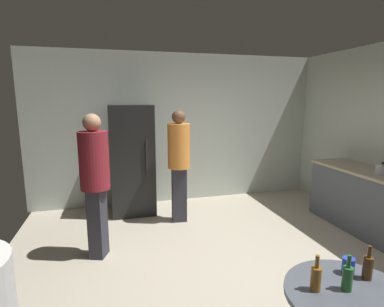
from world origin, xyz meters
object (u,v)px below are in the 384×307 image
Objects in this scene: kettle at (382,169)px; beer_bottle_amber at (316,278)px; beer_bottle_brown at (368,267)px; person_in_maroon_shirt at (95,175)px; person_in_orange_shirt at (179,157)px; refrigerator at (132,160)px; beer_bottle_green at (347,277)px; plastic_cup_blue at (348,266)px.

kettle is 1.06× the size of beer_bottle_amber.
beer_bottle_brown is 2.80m from person_in_maroon_shirt.
beer_bottle_brown is at bearing -138.58° from kettle.
beer_bottle_amber is 0.40m from beer_bottle_brown.
kettle is 3.70m from person_in_maroon_shirt.
refrigerator is at bearing -126.55° from person_in_orange_shirt.
kettle is 2.52m from beer_bottle_brown.
beer_bottle_amber is 0.13× the size of person_in_maroon_shirt.
beer_bottle_green is at bearing 12.15° from person_in_orange_shirt.
beer_bottle_brown is 0.11m from plastic_cup_blue.
person_in_orange_shirt reaches higher than kettle.
beer_bottle_brown reaches higher than plastic_cup_blue.
kettle is 2.22× the size of plastic_cup_blue.
person_in_maroon_shirt is at bearing 129.59° from plastic_cup_blue.
person_in_maroon_shirt reaches higher than plastic_cup_blue.
refrigerator is 0.90m from person_in_orange_shirt.
person_in_maroon_shirt is (-1.71, 2.07, 0.23)m from plastic_cup_blue.
beer_bottle_green is (0.19, -0.05, 0.00)m from beer_bottle_amber.
beer_bottle_brown is 1.00× the size of beer_bottle_green.
person_in_maroon_shirt is at bearing 129.67° from beer_bottle_brown.
person_in_maroon_shirt is (-1.38, 2.16, 0.20)m from beer_bottle_amber.
kettle is at bearing 38.90° from plastic_cup_blue.
person_in_orange_shirt is at bearing 93.76° from beer_bottle_amber.
person_in_orange_shirt reaches higher than plastic_cup_blue.
kettle is 2.80m from person_in_orange_shirt.
person_in_orange_shirt is (-2.48, 1.29, 0.05)m from kettle.
beer_bottle_amber is 1.00× the size of beer_bottle_green.
beer_bottle_green is (-0.22, -0.06, 0.00)m from beer_bottle_brown.
beer_bottle_green is 0.13× the size of person_in_maroon_shirt.
kettle is 0.14× the size of person_in_orange_shirt.
plastic_cup_blue is 2.69m from person_in_maroon_shirt.
beer_bottle_amber is at bearing -163.31° from plastic_cup_blue.
beer_bottle_amber is 2.57m from person_in_maroon_shirt.
kettle reaches higher than beer_bottle_green.
beer_bottle_amber and beer_bottle_brown have the same top height.
person_in_orange_shirt reaches higher than beer_bottle_green.
plastic_cup_blue is (-0.07, 0.08, -0.03)m from beer_bottle_brown.
plastic_cup_blue is 2.92m from person_in_orange_shirt.
refrigerator is 3.66m from plastic_cup_blue.
person_in_orange_shirt is at bearing 101.47° from beer_bottle_brown.
beer_bottle_amber is 2.98m from person_in_orange_shirt.
refrigerator reaches higher than beer_bottle_brown.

